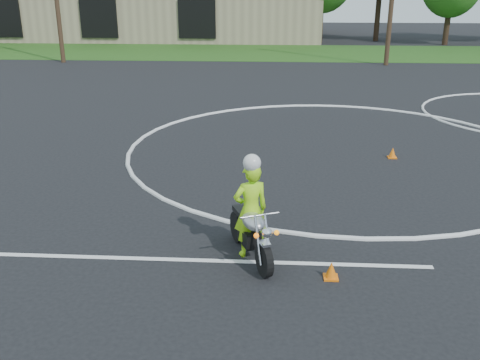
{
  "coord_description": "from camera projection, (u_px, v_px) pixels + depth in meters",
  "views": [
    {
      "loc": [
        -1.83,
        -12.32,
        4.59
      ],
      "look_at": [
        -2.42,
        -2.81,
        1.1
      ],
      "focal_mm": 40.0,
      "sensor_mm": 36.0,
      "label": 1
    }
  ],
  "objects": [
    {
      "name": "primary_motorcycle",
      "position": [
        251.0,
        232.0,
        9.38
      ],
      "size": [
        0.93,
        1.86,
        1.03
      ],
      "rotation": [
        0.0,
        0.0,
        0.39
      ],
      "color": "black",
      "rests_on": "ground"
    },
    {
      "name": "course_markings",
      "position": [
        398.0,
        138.0,
        16.98
      ],
      "size": [
        19.05,
        19.05,
        0.12
      ],
      "color": "silver",
      "rests_on": "ground"
    },
    {
      "name": "rider_primary_grp",
      "position": [
        251.0,
        207.0,
        9.36
      ],
      "size": [
        0.74,
        0.63,
        1.91
      ],
      "rotation": [
        0.0,
        0.0,
        0.39
      ],
      "color": "#A1EC18",
      "rests_on": "ground"
    },
    {
      "name": "grass_strip",
      "position": [
        299.0,
        53.0,
        38.33
      ],
      "size": [
        120.0,
        10.0,
        0.02
      ],
      "primitive_type": "cube",
      "color": "#1E4714",
      "rests_on": "ground"
    },
    {
      "name": "ground",
      "position": [
        346.0,
        185.0,
        13.02
      ],
      "size": [
        120.0,
        120.0,
        0.0
      ],
      "primitive_type": "plane",
      "color": "black",
      "rests_on": "ground"
    }
  ]
}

